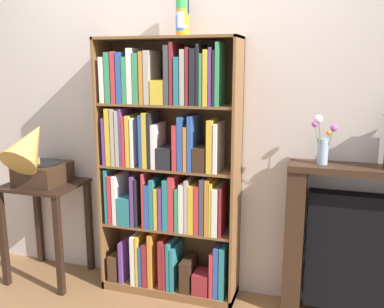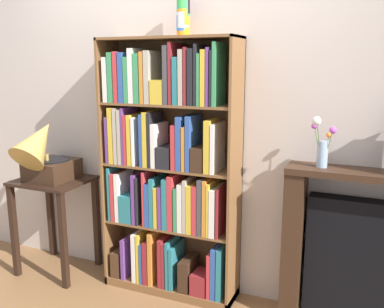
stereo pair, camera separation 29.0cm
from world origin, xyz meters
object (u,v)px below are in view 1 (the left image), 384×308
cup_stack (182,14)px  gramophone (35,156)px  bookshelf (167,175)px  side_table_left (46,209)px  flower_vase (323,143)px  fireplace_mantel (377,248)px

cup_stack → gramophone: (-1.08, -0.20, -0.98)m
bookshelf → side_table_left: (-0.97, -0.08, -0.32)m
side_table_left → flower_vase: (2.01, 0.11, 0.61)m
gramophone → flower_vase: 2.03m
bookshelf → side_table_left: size_ratio=2.38×
side_table_left → flower_vase: flower_vase is taller
cup_stack → gramophone: cup_stack is taller
gramophone → fireplace_mantel: bearing=5.2°
fireplace_mantel → flower_vase: size_ratio=3.60×
side_table_left → flower_vase: size_ratio=2.42×
fireplace_mantel → side_table_left: bearing=-176.7°
bookshelf → fireplace_mantel: bookshelf is taller
bookshelf → fireplace_mantel: size_ratio=1.60×
cup_stack → fireplace_mantel: size_ratio=0.24×
gramophone → flower_vase: bearing=5.2°
bookshelf → fireplace_mantel: 1.47m
bookshelf → gramophone: 0.99m
bookshelf → side_table_left: bookshelf is taller
fireplace_mantel → flower_vase: flower_vase is taller
cup_stack → fireplace_mantel: cup_stack is taller
side_table_left → fireplace_mantel: (2.38, 0.14, -0.06)m
cup_stack → flower_vase: bearing=-0.9°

